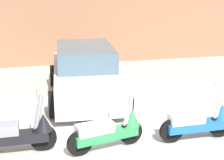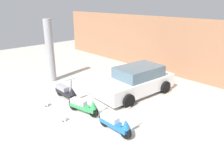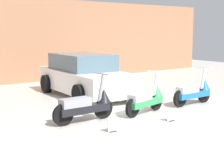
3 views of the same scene
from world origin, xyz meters
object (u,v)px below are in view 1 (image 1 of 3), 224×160
(scooter_front_left, at_px, (16,133))
(car_rear_left, at_px, (86,73))
(scooter_front_right, at_px, (109,130))
(scooter_front_center, at_px, (200,121))

(scooter_front_left, xyz_separation_m, car_rear_left, (1.66, 2.74, 0.24))
(scooter_front_right, bearing_deg, scooter_front_left, 159.76)
(scooter_front_left, height_order, scooter_front_center, scooter_front_left)
(scooter_front_right, height_order, car_rear_left, car_rear_left)
(scooter_front_center, height_order, car_rear_left, car_rear_left)
(scooter_front_left, bearing_deg, car_rear_left, 58.53)
(scooter_front_right, bearing_deg, car_rear_left, 76.23)
(scooter_front_left, bearing_deg, scooter_front_center, -4.01)
(scooter_front_center, bearing_deg, car_rear_left, 119.09)
(scooter_front_right, relative_size, car_rear_left, 0.37)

